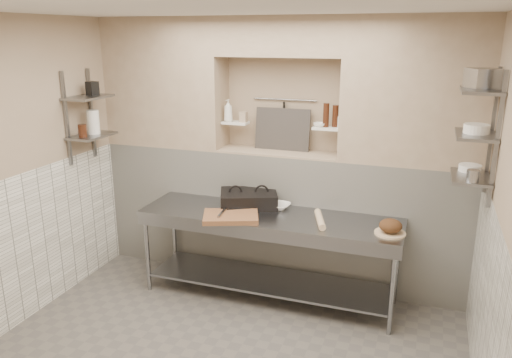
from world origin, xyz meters
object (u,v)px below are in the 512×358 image
at_px(mixing_bowl, 279,206).
at_px(bread_loaf, 391,226).
at_px(panini_press, 249,199).
at_px(cutting_board, 231,217).
at_px(prep_table, 269,240).
at_px(rolling_pin, 320,219).
at_px(jug_left, 93,122).
at_px(bottle_soap, 228,111).
at_px(bowl_alcove, 319,125).

bearing_deg(mixing_bowl, bread_loaf, -15.31).
height_order(panini_press, cutting_board, panini_press).
bearing_deg(prep_table, rolling_pin, -2.67).
bearing_deg(jug_left, prep_table, 2.72).
height_order(cutting_board, mixing_bowl, mixing_bowl).
height_order(mixing_bowl, bottle_soap, bottle_soap).
height_order(prep_table, jug_left, jug_left).
xyz_separation_m(panini_press, bowl_alcove, (0.64, 0.37, 0.75)).
bearing_deg(mixing_bowl, rolling_pin, -27.12).
bearing_deg(mixing_bowl, cutting_board, -128.90).
distance_m(panini_press, mixing_bowl, 0.32).
height_order(cutting_board, bottle_soap, bottle_soap).
bearing_deg(bowl_alcove, cutting_board, -130.88).
relative_size(cutting_board, bread_loaf, 2.56).
relative_size(panini_press, cutting_board, 1.31).
height_order(bread_loaf, jug_left, jug_left).
bearing_deg(panini_press, bowl_alcove, 7.42).
relative_size(mixing_bowl, rolling_pin, 0.53).
height_order(prep_table, cutting_board, cutting_board).
height_order(panini_press, bottle_soap, bottle_soap).
bearing_deg(rolling_pin, mixing_bowl, 152.88).
bearing_deg(rolling_pin, bowl_alcove, 105.48).
distance_m(prep_table, jug_left, 2.20).
height_order(prep_table, mixing_bowl, mixing_bowl).
height_order(panini_press, jug_left, jug_left).
height_order(panini_press, rolling_pin, panini_press).
xyz_separation_m(prep_table, rolling_pin, (0.52, -0.02, 0.29)).
height_order(bread_loaf, bottle_soap, bottle_soap).
distance_m(prep_table, bottle_soap, 1.45).
xyz_separation_m(prep_table, mixing_bowl, (0.03, 0.22, 0.29)).
bearing_deg(jug_left, bread_loaf, 0.05).
bearing_deg(bowl_alcove, jug_left, -163.86).
height_order(rolling_pin, jug_left, jug_left).
xyz_separation_m(cutting_board, rolling_pin, (0.84, 0.19, 0.01)).
bearing_deg(prep_table, mixing_bowl, 81.33).
relative_size(cutting_board, rolling_pin, 1.21).
bearing_deg(prep_table, bottle_soap, 140.39).
relative_size(cutting_board, bottle_soap, 2.19).
bearing_deg(bread_loaf, panini_press, 168.95).
distance_m(cutting_board, jug_left, 1.79).
bearing_deg(bottle_soap, cutting_board, -66.79).
relative_size(panini_press, rolling_pin, 1.59).
bearing_deg(panini_press, mixing_bowl, -17.66).
relative_size(panini_press, jug_left, 2.76).
distance_m(bowl_alcove, jug_left, 2.36).
distance_m(cutting_board, bowl_alcove, 1.31).
xyz_separation_m(bread_loaf, bottle_soap, (-1.81, 0.61, 0.85)).
distance_m(mixing_bowl, jug_left, 2.13).
distance_m(cutting_board, rolling_pin, 0.86).
distance_m(panini_press, rolling_pin, 0.83).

